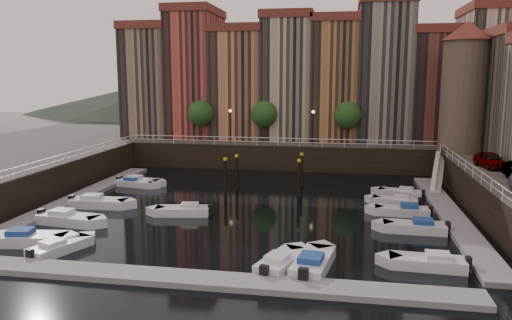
% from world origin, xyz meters
% --- Properties ---
extents(ground, '(200.00, 200.00, 0.00)m').
position_xyz_m(ground, '(0.00, 0.00, 0.00)').
color(ground, black).
rests_on(ground, ground).
extents(quay_far, '(80.00, 20.00, 3.00)m').
position_xyz_m(quay_far, '(0.00, 26.00, 1.50)').
color(quay_far, black).
rests_on(quay_far, ground).
extents(dock_left, '(2.00, 28.00, 0.35)m').
position_xyz_m(dock_left, '(-16.20, -1.00, 0.17)').
color(dock_left, gray).
rests_on(dock_left, ground).
extents(dock_right, '(2.00, 28.00, 0.35)m').
position_xyz_m(dock_right, '(16.20, -1.00, 0.17)').
color(dock_right, gray).
rests_on(dock_right, ground).
extents(dock_near, '(30.00, 2.00, 0.35)m').
position_xyz_m(dock_near, '(0.00, -17.00, 0.17)').
color(dock_near, gray).
rests_on(dock_near, ground).
extents(mountains, '(145.00, 100.00, 18.00)m').
position_xyz_m(mountains, '(1.72, 110.00, 7.92)').
color(mountains, '#2D382D').
rests_on(mountains, ground).
extents(far_terrace, '(48.70, 10.30, 17.50)m').
position_xyz_m(far_terrace, '(3.31, 23.50, 10.95)').
color(far_terrace, '#8F765B').
rests_on(far_terrace, quay_far).
extents(corner_tower, '(5.20, 5.20, 13.80)m').
position_xyz_m(corner_tower, '(20.00, 14.50, 10.19)').
color(corner_tower, '#6B5B4C').
rests_on(corner_tower, quay_right).
extents(promenade_trees, '(21.20, 3.20, 5.20)m').
position_xyz_m(promenade_trees, '(-1.33, 18.20, 6.58)').
color(promenade_trees, black).
rests_on(promenade_trees, quay_far).
extents(street_lamps, '(10.36, 0.36, 4.18)m').
position_xyz_m(street_lamps, '(-1.00, 17.20, 5.90)').
color(street_lamps, black).
rests_on(street_lamps, quay_far).
extents(railings, '(36.08, 34.04, 0.52)m').
position_xyz_m(railings, '(0.00, 4.88, 3.79)').
color(railings, white).
rests_on(railings, ground).
extents(gangway, '(2.78, 8.32, 3.73)m').
position_xyz_m(gangway, '(17.10, 10.00, 1.92)').
color(gangway, white).
rests_on(gangway, ground).
extents(mooring_pilings, '(7.37, 4.69, 3.78)m').
position_xyz_m(mooring_pilings, '(0.22, 5.44, 1.65)').
color(mooring_pilings, black).
rests_on(mooring_pilings, ground).
extents(boat_left_0, '(5.19, 2.58, 1.17)m').
position_xyz_m(boat_left_0, '(-12.92, -12.95, 0.39)').
color(boat_left_0, silver).
rests_on(boat_left_0, ground).
extents(boat_left_1, '(5.21, 2.42, 1.17)m').
position_xyz_m(boat_left_1, '(-12.92, -8.14, 0.40)').
color(boat_left_1, silver).
rests_on(boat_left_1, ground).
extents(boat_left_2, '(5.19, 2.10, 1.18)m').
position_xyz_m(boat_left_2, '(-13.05, -3.11, 0.40)').
color(boat_left_2, silver).
rests_on(boat_left_2, ground).
extents(boat_left_3, '(4.61, 1.98, 1.04)m').
position_xyz_m(boat_left_3, '(-13.14, 5.86, 0.35)').
color(boat_left_3, silver).
rests_on(boat_left_3, ground).
extents(boat_left_4, '(4.56, 2.40, 1.02)m').
position_xyz_m(boat_left_4, '(-13.24, 5.23, 0.34)').
color(boat_left_4, silver).
rests_on(boat_left_4, ground).
extents(boat_right_0, '(4.62, 1.88, 1.05)m').
position_xyz_m(boat_right_0, '(12.75, -12.65, 0.35)').
color(boat_right_0, silver).
rests_on(boat_right_0, ground).
extents(boat_right_1, '(4.68, 1.82, 1.07)m').
position_xyz_m(boat_right_1, '(12.94, -5.58, 0.36)').
color(boat_right_1, silver).
rests_on(boat_right_1, ground).
extents(boat_right_2, '(4.56, 1.81, 1.04)m').
position_xyz_m(boat_right_2, '(12.54, -1.11, 0.35)').
color(boat_right_2, silver).
rests_on(boat_right_2, ground).
extents(boat_right_3, '(4.26, 2.31, 0.95)m').
position_xyz_m(boat_right_3, '(12.35, 2.20, 0.32)').
color(boat_right_3, silver).
rests_on(boat_right_3, ground).
extents(boat_right_4, '(4.32, 2.44, 0.97)m').
position_xyz_m(boat_right_4, '(13.09, 5.48, 0.33)').
color(boat_right_4, silver).
rests_on(boat_right_4, ground).
extents(boat_near_0, '(2.95, 4.43, 1.00)m').
position_xyz_m(boat_near_0, '(-10.12, -13.95, 0.34)').
color(boat_near_0, silver).
rests_on(boat_near_0, ground).
extents(boat_near_2, '(2.94, 4.67, 1.05)m').
position_xyz_m(boat_near_2, '(4.19, -14.06, 0.35)').
color(boat_near_2, silver).
rests_on(boat_near_2, ground).
extents(boat_near_3, '(2.54, 5.18, 1.16)m').
position_xyz_m(boat_near_3, '(6.05, -14.03, 0.39)').
color(boat_near_3, silver).
rests_on(boat_near_3, ground).
extents(car_a, '(2.33, 4.37, 1.41)m').
position_xyz_m(car_a, '(20.49, 4.74, 3.71)').
color(car_a, gray).
rests_on(car_a, quay_right).
extents(boat_extra_458, '(4.70, 2.37, 1.05)m').
position_xyz_m(boat_extra_458, '(-4.99, -4.20, 0.35)').
color(boat_extra_458, silver).
rests_on(boat_extra_458, ground).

